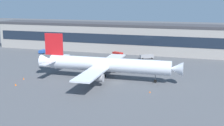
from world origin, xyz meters
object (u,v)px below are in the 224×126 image
object	(u,v)px
traffic_cone_0	(16,84)
traffic_cone_1	(150,92)
crew_van	(118,54)
belt_loader	(147,56)
traffic_cone_2	(24,78)
airliner	(106,65)
pushback_tractor	(43,51)

from	to	relation	value
traffic_cone_0	traffic_cone_1	size ratio (longest dim) A/B	1.20
crew_van	belt_loader	world-z (taller)	crew_van
traffic_cone_0	traffic_cone_2	xyz separation A→B (m)	(-1.99, 7.28, -0.02)
crew_van	traffic_cone_0	xyz separation A→B (m)	(-17.64, -55.91, -1.12)
airliner	traffic_cone_2	xyz separation A→B (m)	(-27.32, -9.25, -4.88)
airliner	belt_loader	xyz separation A→B (m)	(6.64, 40.13, -4.05)
airliner	belt_loader	distance (m)	40.88
crew_van	traffic_cone_1	bearing A→B (deg)	-63.18
crew_van	pushback_tractor	distance (m)	40.35
traffic_cone_2	traffic_cone_1	bearing A→B (deg)	-1.59
crew_van	traffic_cone_2	size ratio (longest dim) A/B	8.95
pushback_tractor	belt_loader	world-z (taller)	belt_loader
airliner	traffic_cone_1	bearing A→B (deg)	-30.93
airliner	traffic_cone_2	bearing A→B (deg)	-161.29
airliner	traffic_cone_1	world-z (taller)	airliner
traffic_cone_2	airliner	bearing A→B (deg)	18.71
traffic_cone_2	crew_van	bearing A→B (deg)	68.01
crew_van	pushback_tractor	size ratio (longest dim) A/B	1.16
airliner	belt_loader	size ratio (longest dim) A/B	7.78
belt_loader	pushback_tractor	bearing A→B (deg)	-177.88
crew_van	traffic_cone_0	distance (m)	58.64
airliner	crew_van	bearing A→B (deg)	101.05
belt_loader	traffic_cone_1	world-z (taller)	belt_loader
belt_loader	traffic_cone_2	distance (m)	59.94
belt_loader	traffic_cone_2	size ratio (longest dim) A/B	10.46
pushback_tractor	traffic_cone_1	world-z (taller)	pushback_tractor
airliner	belt_loader	bearing A→B (deg)	80.60
traffic_cone_0	traffic_cone_1	xyz separation A→B (m)	(42.85, 6.04, -0.06)
traffic_cone_0	traffic_cone_2	size ratio (longest dim) A/B	1.08
crew_van	pushback_tractor	world-z (taller)	crew_van
airliner	pushback_tractor	world-z (taller)	airliner
airliner	crew_van	world-z (taller)	airliner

